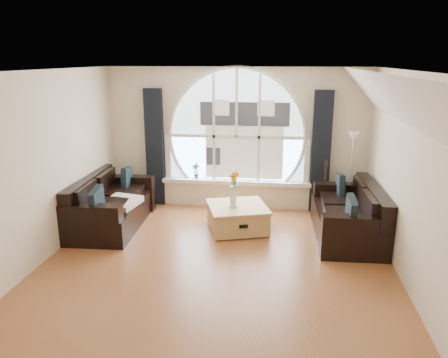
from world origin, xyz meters
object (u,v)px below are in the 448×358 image
Objects in this scene: vase_flowers at (233,184)px; potted_plant at (196,171)px; coffee_chest at (237,216)px; sofa_left at (112,204)px; guitar at (324,186)px; floor_lamp at (350,176)px; sofa_right at (347,214)px.

vase_flowers is 2.32× the size of potted_plant.
coffee_chest is 3.19× the size of potted_plant.
guitar reaches higher than sofa_left.
coffee_chest is 0.60× the size of floor_lamp.
guitar is (-0.44, 0.18, -0.27)m from floor_lamp.
sofa_right is 1.22× the size of floor_lamp.
sofa_left is 2.20m from coffee_chest.
coffee_chest is (-1.81, 0.07, -0.16)m from sofa_right.
potted_plant is at bearing 43.84° from sofa_left.
vase_flowers reaches higher than coffee_chest.
sofa_right is at bearing -99.35° from floor_lamp.
guitar is at bearing 16.42° from coffee_chest.
coffee_chest is at bearing 175.84° from sofa_right.
sofa_left is at bearing 165.41° from coffee_chest.
vase_flowers is at bearing -174.27° from coffee_chest.
coffee_chest is at bearing -135.52° from guitar.
sofa_left is at bearing -152.41° from guitar.
vase_flowers is 2.22m from floor_lamp.
floor_lamp reaches higher than coffee_chest.
vase_flowers is at bearing -135.96° from guitar.
guitar reaches higher than sofa_right.
guitar is (3.71, 1.15, 0.13)m from sofa_left.
floor_lamp is 2.93m from potted_plant.
vase_flowers is (2.12, 0.09, 0.42)m from sofa_left.
sofa_right reaches higher than coffee_chest.
potted_plant is (-0.88, 1.22, -0.12)m from vase_flowers.
sofa_left is at bearing 178.84° from sofa_right.
sofa_right is at bearing -1.26° from vase_flowers.
guitar reaches higher than potted_plant.
vase_flowers is at bearing -54.31° from potted_plant.
sofa_left is 1.23× the size of floor_lamp.
potted_plant is at bearing 110.88° from coffee_chest.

